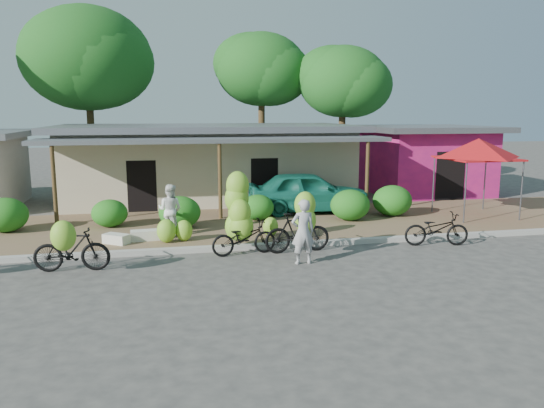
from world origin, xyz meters
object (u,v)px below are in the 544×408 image
Objects in this scene: tree_far_center at (83,56)px; tree_center_right at (258,68)px; bike_center at (241,221)px; vendor at (303,232)px; tree_near_right at (339,80)px; bike_far_right at (436,229)px; sack_far at (116,239)px; teal_van at (308,192)px; bystander at (170,210)px; bike_right at (299,228)px; red_canopy at (478,148)px; bike_left at (70,247)px; sack_near at (145,235)px.

tree_far_center reaches higher than tree_center_right.
bike_center is at bearing -102.23° from tree_center_right.
tree_near_right is at bearing -115.18° from vendor.
bike_far_right is 2.64× the size of sack_far.
sack_far is at bearing 121.79° from teal_van.
tree_far_center is 12.20× the size of sack_far.
bike_far_right is (-1.42, -13.32, -5.10)m from tree_near_right.
bystander is at bearing -130.17° from tree_near_right.
bike_right is 5.64m from teal_van.
tree_center_right is 5.11× the size of bystander.
red_canopy is 1.84× the size of bike_left.
tree_near_right is 14.92m from bystander.
bike_center reaches higher than sack_near.
tree_far_center is at bearing 99.85° from sack_far.
tree_center_right is 16.34m from sack_far.
bike_center is at bearing 149.69° from teal_van.
teal_van reaches higher than sack_near.
tree_near_right reaches higher than bike_left.
bike_left reaches higher than bike_far_right.
bike_left is (1.38, -15.43, -6.02)m from tree_far_center.
bike_right reaches higher than bike_left.
bike_left is at bearing -129.86° from tree_near_right.
tree_center_right is at bearing 3.18° from tree_far_center.
teal_van reaches higher than bike_far_right.
tree_center_right is 16.43m from bike_right.
teal_van is at bearing 161.80° from red_canopy.
tree_far_center is 14.76m from sack_far.
tree_far_center reaches higher than bike_center.
sack_near is 0.18× the size of teal_van.
vendor is at bearing -96.32° from tree_center_right.
bike_far_right is at bearing -169.95° from vendor.
bike_center is at bearing -29.97° from sack_near.
sack_near is at bearing 60.37° from bike_right.
vendor is 0.37× the size of teal_van.
tree_center_right is at bearing -10.22° from bike_right.
bike_left is 10.22m from bike_far_right.
bike_center is (-7.23, -12.89, -4.68)m from tree_near_right.
tree_near_right is at bearing 47.26° from sack_far.
sack_far is at bearing -116.30° from tree_center_right.
tree_center_right is 3.58× the size of bike_center.
red_canopy is at bearing 7.42° from sack_far.
bike_far_right is 8.12m from bystander.
tree_near_right is at bearing -26.99° from bike_right.
tree_center_right is at bearing -99.45° from vendor.
red_canopy is at bearing -153.67° from vendor.
tree_far_center is at bearing 142.59° from red_canopy.
bike_center reaches higher than bike_left.
bike_far_right is 1.24× the size of bystander.
tree_near_right reaches higher than red_canopy.
teal_van is (3.34, 4.87, 0.00)m from bike_center.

